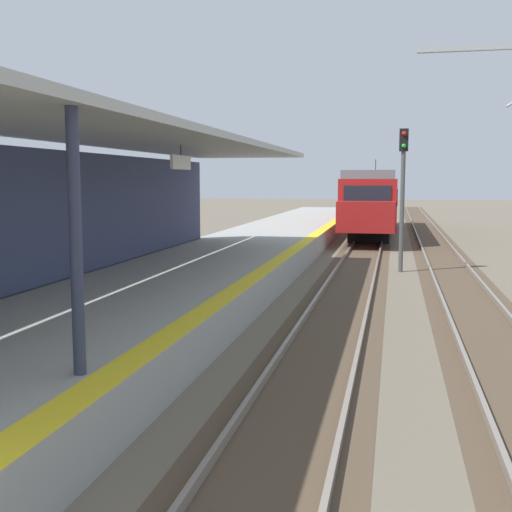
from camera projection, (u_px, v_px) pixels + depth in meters
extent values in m
cube|color=#999993|center=(196.00, 278.00, 19.06)|extent=(5.00, 80.00, 0.90)
cube|color=yellow|center=(270.00, 265.00, 18.53)|extent=(0.50, 80.00, 0.01)
cube|color=#4C4C4C|center=(47.00, 300.00, 15.55)|extent=(0.50, 24.00, 0.90)
cube|color=#384266|center=(43.00, 216.00, 15.30)|extent=(0.40, 24.00, 3.20)
cube|color=#B2B2AD|center=(135.00, 137.00, 14.58)|extent=(4.40, 24.00, 0.16)
cylinder|color=#2D334C|center=(77.00, 279.00, 8.03)|extent=(0.16, 0.16, 4.27)
cube|color=white|center=(181.00, 162.00, 16.50)|extent=(0.08, 1.40, 0.36)
cylinder|color=#333333|center=(181.00, 150.00, 16.46)|extent=(0.03, 0.03, 0.27)
cube|color=#4C3D2D|center=(353.00, 278.00, 22.07)|extent=(2.34, 120.00, 0.01)
cube|color=slate|center=(332.00, 275.00, 22.21)|extent=(0.08, 120.00, 0.15)
cube|color=slate|center=(374.00, 276.00, 21.91)|extent=(0.08, 120.00, 0.15)
cube|color=#4C3D2D|center=(456.00, 281.00, 21.35)|extent=(2.34, 120.00, 0.01)
cube|color=slate|center=(433.00, 278.00, 21.50)|extent=(0.08, 120.00, 0.15)
cube|color=slate|center=(478.00, 279.00, 21.19)|extent=(0.08, 120.00, 0.15)
cube|color=maroon|center=(373.00, 201.00, 40.29)|extent=(2.90, 18.00, 2.70)
cube|color=slate|center=(374.00, 176.00, 40.11)|extent=(2.67, 18.00, 0.44)
cube|color=black|center=(367.00, 198.00, 31.49)|extent=(2.32, 0.06, 1.21)
cube|color=maroon|center=(366.00, 217.00, 30.84)|extent=(2.78, 1.60, 1.49)
cube|color=black|center=(397.00, 194.00, 39.94)|extent=(0.04, 15.84, 0.86)
cylinder|color=#333333|center=(376.00, 166.00, 43.52)|extent=(0.06, 0.06, 0.90)
cube|color=black|center=(369.00, 235.00, 34.82)|extent=(2.17, 2.20, 0.72)
cube|color=black|center=(375.00, 222.00, 46.17)|extent=(2.17, 2.20, 0.72)
cylinder|color=#4C4C4C|center=(402.00, 212.00, 23.27)|extent=(0.16, 0.16, 4.40)
cube|color=black|center=(404.00, 140.00, 22.97)|extent=(0.32, 0.24, 0.80)
sphere|color=red|center=(404.00, 133.00, 22.80)|extent=(0.16, 0.16, 0.16)
sphere|color=green|center=(404.00, 146.00, 22.86)|extent=(0.16, 0.16, 0.16)
cube|color=#9EA3A8|center=(510.00, 46.00, 16.95)|extent=(4.80, 0.16, 0.16)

